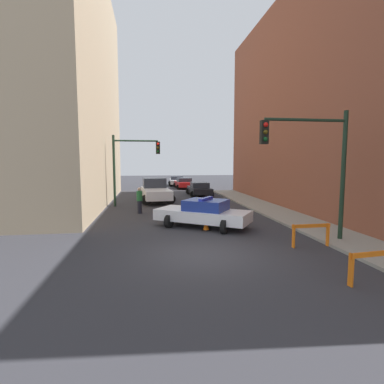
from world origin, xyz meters
TOP-DOWN VIEW (x-y plane):
  - ground_plane at (0.00, 0.00)m, footprint 120.00×120.00m
  - sidewalk_right at (6.20, 0.00)m, footprint 2.40×44.00m
  - building_corner_left at (-12.00, 14.00)m, footprint 14.00×20.00m
  - building_right at (13.40, 8.00)m, footprint 12.00×28.00m
  - traffic_light_near at (4.73, 0.92)m, footprint 3.64×0.35m
  - traffic_light_far at (-3.30, 12.24)m, footprint 3.44×0.35m
  - police_car at (0.77, 4.38)m, footprint 4.94×4.15m
  - white_truck at (-1.37, 14.48)m, footprint 2.94×5.55m
  - parked_car_near at (2.90, 17.96)m, footprint 2.32×4.33m
  - parked_car_mid at (2.34, 25.83)m, footprint 2.42×4.39m
  - parked_car_far at (1.87, 30.20)m, footprint 2.41×4.38m
  - pedestrian_crossing at (-2.51, 8.88)m, footprint 0.47×0.47m
  - barrier_mid at (4.05, -3.17)m, footprint 1.60×0.32m
  - barrier_back at (4.27, 0.36)m, footprint 1.60×0.20m
  - traffic_cone at (0.78, 3.66)m, footprint 0.36×0.36m

SIDE VIEW (x-z plane):
  - ground_plane at x=0.00m, z-range 0.00..0.00m
  - sidewalk_right at x=6.20m, z-range 0.00..0.12m
  - traffic_cone at x=0.78m, z-range -0.01..0.65m
  - barrier_mid at x=4.05m, z-range 0.17..1.07m
  - barrier_back at x=4.27m, z-range 0.17..1.07m
  - parked_car_near at x=2.90m, z-range 0.02..1.33m
  - parked_car_mid at x=2.34m, z-range 0.02..1.33m
  - parked_car_far at x=1.87m, z-range 0.02..1.33m
  - police_car at x=0.77m, z-range -0.04..1.48m
  - pedestrian_crossing at x=-2.51m, z-range 0.03..1.69m
  - white_truck at x=-1.37m, z-range -0.04..1.86m
  - traffic_light_far at x=-3.30m, z-range 0.80..6.00m
  - traffic_light_near at x=4.73m, z-range 0.93..6.13m
  - building_right at x=13.40m, z-range 0.00..14.94m
  - building_corner_left at x=-12.00m, z-range 0.00..17.55m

